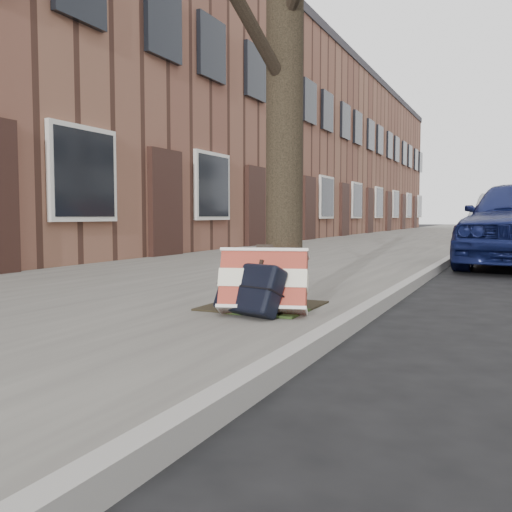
% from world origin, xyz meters
% --- Properties ---
extents(near_sidewalk, '(5.00, 70.00, 0.12)m').
position_xyz_m(near_sidewalk, '(-3.70, 15.00, 0.06)').
color(near_sidewalk, slate).
rests_on(near_sidewalk, ground).
extents(house_near, '(6.80, 40.00, 7.00)m').
position_xyz_m(house_near, '(-9.60, 16.00, 3.50)').
color(house_near, brown).
rests_on(house_near, ground).
extents(dirt_patch, '(0.85, 0.85, 0.02)m').
position_xyz_m(dirt_patch, '(-2.00, 1.20, 0.13)').
color(dirt_patch, black).
rests_on(dirt_patch, near_sidewalk).
extents(suitcase_red, '(0.71, 0.52, 0.50)m').
position_xyz_m(suitcase_red, '(-1.84, 0.85, 0.37)').
color(suitcase_red, maroon).
rests_on(suitcase_red, near_sidewalk).
extents(suitcase_navy, '(0.59, 0.45, 0.41)m').
position_xyz_m(suitcase_navy, '(-1.91, 0.76, 0.32)').
color(suitcase_navy, black).
rests_on(suitcase_navy, near_sidewalk).
extents(car_near_mid, '(2.02, 4.78, 1.54)m').
position_xyz_m(car_near_mid, '(-0.38, 15.11, 0.77)').
color(car_near_mid, '#AEB2B7').
rests_on(car_near_mid, ground).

